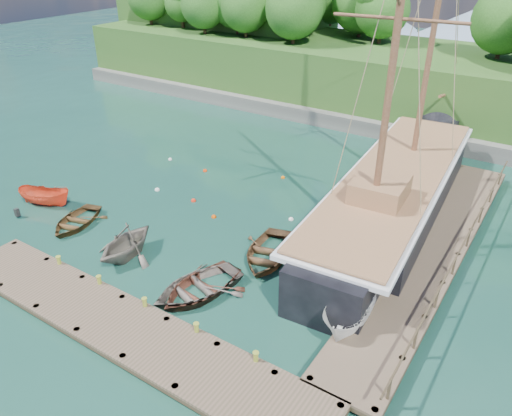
# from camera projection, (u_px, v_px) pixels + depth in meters

# --- Properties ---
(ground) EXTENTS (160.00, 160.00, 0.00)m
(ground) POSITION_uv_depth(u_px,v_px,m) (186.00, 251.00, 27.55)
(ground) COLOR #14392E
(ground) RESTS_ON ground
(dock_near) EXTENTS (20.00, 3.20, 1.10)m
(dock_near) POSITION_uv_depth(u_px,v_px,m) (123.00, 327.00, 21.63)
(dock_near) COLOR #4C4130
(dock_near) RESTS_ON ground
(dock_east) EXTENTS (3.20, 24.00, 1.10)m
(dock_east) POSITION_uv_depth(u_px,v_px,m) (433.00, 249.00, 26.94)
(dock_east) COLOR #4C4130
(dock_east) RESTS_ON ground
(bollard_0) EXTENTS (0.26, 0.26, 0.45)m
(bollard_0) POSITION_uv_depth(u_px,v_px,m) (62.00, 273.00, 25.74)
(bollard_0) COLOR olive
(bollard_0) RESTS_ON ground
(bollard_1) EXTENTS (0.26, 0.26, 0.45)m
(bollard_1) POSITION_uv_depth(u_px,v_px,m) (102.00, 293.00, 24.30)
(bollard_1) COLOR olive
(bollard_1) RESTS_ON ground
(bollard_2) EXTENTS (0.26, 0.26, 0.45)m
(bollard_2) POSITION_uv_depth(u_px,v_px,m) (147.00, 316.00, 22.86)
(bollard_2) COLOR olive
(bollard_2) RESTS_ON ground
(bollard_3) EXTENTS (0.26, 0.26, 0.45)m
(bollard_3) POSITION_uv_depth(u_px,v_px,m) (198.00, 342.00, 21.42)
(bollard_3) COLOR olive
(bollard_3) RESTS_ON ground
(bollard_4) EXTENTS (0.26, 0.26, 0.45)m
(bollard_4) POSITION_uv_depth(u_px,v_px,m) (256.00, 371.00, 19.98)
(bollard_4) COLOR olive
(bollard_4) RESTS_ON ground
(rowboat_0) EXTENTS (3.71, 4.49, 0.81)m
(rowboat_0) POSITION_uv_depth(u_px,v_px,m) (76.00, 225.00, 29.98)
(rowboat_0) COLOR #50371B
(rowboat_0) RESTS_ON ground
(rowboat_1) EXTENTS (3.69, 4.17, 2.04)m
(rowboat_1) POSITION_uv_depth(u_px,v_px,m) (128.00, 256.00, 27.11)
(rowboat_1) COLOR #675F54
(rowboat_1) RESTS_ON ground
(rowboat_2) EXTENTS (3.80, 4.92, 0.94)m
(rowboat_2) POSITION_uv_depth(u_px,v_px,m) (200.00, 293.00, 24.33)
(rowboat_2) COLOR #4D281C
(rowboat_2) RESTS_ON ground
(rowboat_3) EXTENTS (4.72, 5.56, 0.98)m
(rowboat_3) POSITION_uv_depth(u_px,v_px,m) (197.00, 293.00, 24.33)
(rowboat_3) COLOR #594F48
(rowboat_3) RESTS_ON ground
(rowboat_4) EXTENTS (4.41, 5.37, 0.97)m
(rowboat_4) POSITION_uv_depth(u_px,v_px,m) (267.00, 258.00, 26.93)
(rowboat_4) COLOR #4F3620
(rowboat_4) RESTS_ON ground
(motorboat_orange) EXTENTS (3.85, 2.47, 1.39)m
(motorboat_orange) POSITION_uv_depth(u_px,v_px,m) (47.00, 205.00, 32.20)
(motorboat_orange) COLOR #E74524
(motorboat_orange) RESTS_ON ground
(cabin_boat_white) EXTENTS (2.39, 5.06, 1.89)m
(cabin_boat_white) POSITION_uv_depth(u_px,v_px,m) (350.00, 323.00, 22.44)
(cabin_boat_white) COLOR white
(cabin_boat_white) RESTS_ON ground
(schooner) EXTENTS (7.03, 29.56, 22.01)m
(schooner) POSITION_uv_depth(u_px,v_px,m) (392.00, 199.00, 30.32)
(schooner) COLOR black
(schooner) RESTS_ON ground
(mooring_buoy_0) EXTENTS (0.34, 0.34, 0.34)m
(mooring_buoy_0) POSITION_uv_depth(u_px,v_px,m) (157.00, 190.00, 34.01)
(mooring_buoy_0) COLOR white
(mooring_buoy_0) RESTS_ON ground
(mooring_buoy_1) EXTENTS (0.34, 0.34, 0.34)m
(mooring_buoy_1) POSITION_uv_depth(u_px,v_px,m) (194.00, 201.00, 32.64)
(mooring_buoy_1) COLOR red
(mooring_buoy_1) RESTS_ON ground
(mooring_buoy_2) EXTENTS (0.31, 0.31, 0.31)m
(mooring_buoy_2) POSITION_uv_depth(u_px,v_px,m) (214.00, 217.00, 30.79)
(mooring_buoy_2) COLOR #D74500
(mooring_buoy_2) RESTS_ON ground
(mooring_buoy_3) EXTENTS (0.31, 0.31, 0.31)m
(mooring_buoy_3) POSITION_uv_depth(u_px,v_px,m) (291.00, 220.00, 30.52)
(mooring_buoy_3) COLOR white
(mooring_buoy_3) RESTS_ON ground
(mooring_buoy_4) EXTENTS (0.32, 0.32, 0.32)m
(mooring_buoy_4) POSITION_uv_depth(u_px,v_px,m) (205.00, 171.00, 36.73)
(mooring_buoy_4) COLOR red
(mooring_buoy_4) RESTS_ON ground
(mooring_buoy_5) EXTENTS (0.28, 0.28, 0.28)m
(mooring_buoy_5) POSITION_uv_depth(u_px,v_px,m) (283.00, 178.00, 35.71)
(mooring_buoy_5) COLOR #F06400
(mooring_buoy_5) RESTS_ON ground
(mooring_buoy_6) EXTENTS (0.31, 0.31, 0.31)m
(mooring_buoy_6) POSITION_uv_depth(u_px,v_px,m) (170.00, 160.00, 38.57)
(mooring_buoy_6) COLOR silver
(mooring_buoy_6) RESTS_ON ground
(headland) EXTENTS (51.00, 19.31, 12.90)m
(headland) POSITION_uv_depth(u_px,v_px,m) (279.00, 36.00, 53.98)
(headland) COLOR #474744
(headland) RESTS_ON ground
(distant_ridge) EXTENTS (117.00, 40.00, 10.00)m
(distant_ridge) POSITION_uv_depth(u_px,v_px,m) (510.00, 17.00, 74.57)
(distant_ridge) COLOR #728CA5
(distant_ridge) RESTS_ON ground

